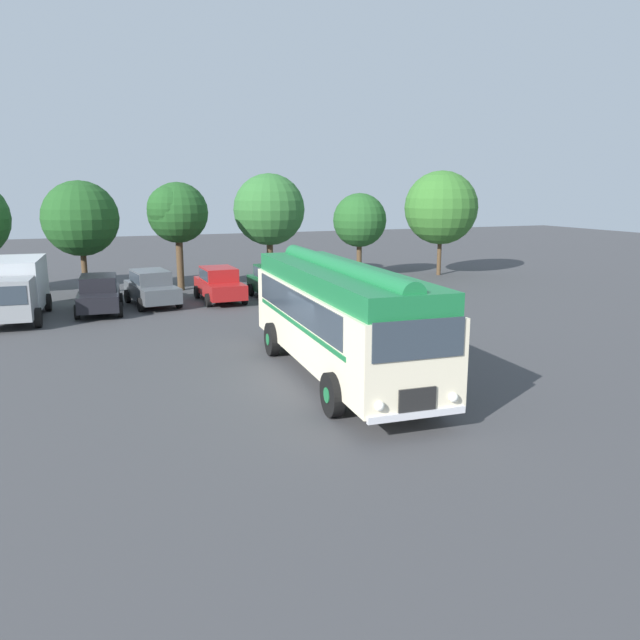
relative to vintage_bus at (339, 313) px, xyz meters
The scene contains 12 objects.
ground_plane 2.04m from the vintage_bus, 157.60° to the right, with size 120.00×120.00×0.00m, color #3D3D3F.
vintage_bus is the anchor object (origin of this frame).
car_near_left 14.27m from the vintage_bus, 115.62° to the left, with size 2.20×4.32×1.66m.
car_mid_left 14.34m from the vintage_bus, 105.23° to the left, with size 2.39×4.39×1.66m.
car_mid_right 13.76m from the vintage_bus, 92.16° to the left, with size 2.01×4.23×1.66m.
car_far_right 13.60m from the vintage_bus, 80.54° to the left, with size 2.07×4.25×1.66m.
box_van 15.82m from the vintage_bus, 126.79° to the left, with size 2.64×5.89×2.50m.
tree_left_of_centre 19.22m from the vintage_bus, 110.26° to the left, with size 3.81×3.81×5.87m.
tree_centre 18.00m from the vintage_bus, 96.02° to the left, with size 3.24×3.22×5.80m.
tree_right_of_centre 19.94m from the vintage_bus, 78.92° to the left, with size 4.19×4.19×6.33m.
tree_far_right 21.16m from the vintage_bus, 63.27° to the left, with size 3.29×3.29×5.19m.
tree_extra_right 23.30m from the vintage_bus, 50.94° to the left, with size 4.60×4.60×6.56m.
Camera 1 is at (-6.32, -16.04, 5.45)m, focal length 35.00 mm.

